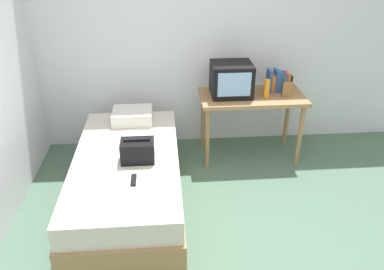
{
  "coord_description": "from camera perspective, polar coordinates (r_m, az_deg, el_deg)",
  "views": [
    {
      "loc": [
        -0.52,
        -2.35,
        2.4
      ],
      "look_at": [
        -0.25,
        0.98,
        0.59
      ],
      "focal_mm": 35.83,
      "sensor_mm": 36.0,
      "label": 1
    }
  ],
  "objects": [
    {
      "name": "remote_dark",
      "position": [
        3.27,
        -8.68,
        -6.63
      ],
      "size": [
        0.04,
        0.16,
        0.02
      ],
      "primitive_type": "cube",
      "color": "black",
      "rests_on": "bed"
    },
    {
      "name": "ground_plane",
      "position": [
        3.4,
        5.74,
        -16.61
      ],
      "size": [
        8.0,
        8.0,
        0.0
      ],
      "primitive_type": "plane",
      "color": "#4C6B56"
    },
    {
      "name": "pillow",
      "position": [
        4.23,
        -8.84,
        2.83
      ],
      "size": [
        0.43,
        0.34,
        0.14
      ],
      "primitive_type": "cube",
      "color": "silver",
      "rests_on": "bed"
    },
    {
      "name": "magazine",
      "position": [
        3.38,
        -12.95,
        -5.99
      ],
      "size": [
        0.21,
        0.29,
        0.01
      ],
      "primitive_type": "cube",
      "color": "white",
      "rests_on": "bed"
    },
    {
      "name": "book_row",
      "position": [
        4.47,
        12.79,
        7.81
      ],
      "size": [
        0.26,
        0.17,
        0.25
      ],
      "color": "#2D5699",
      "rests_on": "desk"
    },
    {
      "name": "picture_frame",
      "position": [
        4.33,
        14.04,
        6.57
      ],
      "size": [
        0.11,
        0.02,
        0.17
      ],
      "primitive_type": "cube",
      "color": "olive",
      "rests_on": "desk"
    },
    {
      "name": "desk",
      "position": [
        4.37,
        8.83,
        4.72
      ],
      "size": [
        1.16,
        0.6,
        0.76
      ],
      "color": "#9E754C",
      "rests_on": "ground"
    },
    {
      "name": "wall_back",
      "position": [
        4.52,
        2.15,
        14.36
      ],
      "size": [
        5.2,
        0.1,
        2.6
      ],
      "primitive_type": "cube",
      "color": "silver",
      "rests_on": "ground"
    },
    {
      "name": "tv",
      "position": [
        4.24,
        5.87,
        8.25
      ],
      "size": [
        0.44,
        0.39,
        0.36
      ],
      "color": "black",
      "rests_on": "desk"
    },
    {
      "name": "water_bottle",
      "position": [
        4.26,
        11.04,
        6.81
      ],
      "size": [
        0.07,
        0.07,
        0.2
      ],
      "primitive_type": "cylinder",
      "color": "orange",
      "rests_on": "desk"
    },
    {
      "name": "bed",
      "position": [
        3.78,
        -9.47,
        -6.53
      ],
      "size": [
        1.0,
        2.0,
        0.52
      ],
      "color": "#9E754C",
      "rests_on": "ground"
    },
    {
      "name": "handbag",
      "position": [
        3.5,
        -8.1,
        -2.34
      ],
      "size": [
        0.3,
        0.2,
        0.22
      ],
      "color": "black",
      "rests_on": "bed"
    }
  ]
}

